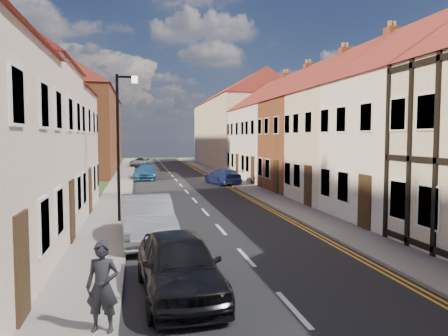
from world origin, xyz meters
TOP-DOWN VIEW (x-y plane):
  - road at (0.00, 30.00)m, footprint 7.00×90.00m
  - pavement_left at (-4.40, 30.00)m, footprint 1.80×90.00m
  - pavement_right at (4.40, 30.00)m, footprint 1.80×90.00m
  - cottage_r_white_near at (9.30, 18.10)m, footprint 8.30×6.00m
  - cottage_r_cream_mid at (9.30, 23.50)m, footprint 8.30×5.20m
  - cottage_r_pink at (9.30, 28.90)m, footprint 8.30×6.00m
  - cottage_r_white_far at (9.30, 34.30)m, footprint 8.30×5.20m
  - cottage_r_cream_far at (9.30, 39.70)m, footprint 8.30×6.00m
  - cottage_l_pink at (-9.30, 23.85)m, footprint 8.30×6.30m
  - block_right_far at (9.30, 55.00)m, footprint 8.30×24.20m
  - block_left_far at (-9.30, 50.00)m, footprint 8.30×24.20m
  - lamppost at (-3.81, 20.00)m, footprint 0.88×0.15m
  - car_near at (-2.24, 11.24)m, footprint 1.97×4.33m
  - car_mid at (-2.85, 16.61)m, footprint 1.93×4.83m
  - car_far at (-2.53, 39.20)m, footprint 2.07×4.57m
  - car_distant at (-2.74, 55.80)m, footprint 3.09×4.70m
  - pedestrian_left at (-3.76, 9.47)m, footprint 0.67×0.52m
  - car_far_b at (3.20, 34.00)m, footprint 2.54×4.49m

SIDE VIEW (x-z plane):
  - road at x=0.00m, z-range 0.00..0.02m
  - pavement_left at x=-4.40m, z-range 0.00..0.12m
  - pavement_right at x=4.40m, z-range 0.00..0.12m
  - car_distant at x=-2.74m, z-range 0.00..1.20m
  - car_far_b at x=3.20m, z-range 0.00..1.23m
  - car_far at x=-2.53m, z-range 0.00..1.30m
  - car_near at x=-2.24m, z-range 0.00..1.44m
  - car_mid at x=-2.85m, z-range 0.00..1.56m
  - pedestrian_left at x=-3.76m, z-range 0.12..1.74m
  - lamppost at x=-3.81m, z-range 0.54..6.54m
  - cottage_l_pink at x=-9.30m, z-range -0.03..8.77m
  - cottage_r_white_near at x=9.30m, z-range -0.03..8.97m
  - cottage_r_pink at x=9.30m, z-range -0.03..8.97m
  - cottage_r_cream_far at x=9.30m, z-range -0.03..8.97m
  - cottage_r_cream_mid at x=9.30m, z-range -0.02..8.98m
  - cottage_r_white_far at x=9.30m, z-range -0.02..8.98m
  - block_right_far at x=9.30m, z-range 0.04..10.54m
  - block_left_far at x=-9.30m, z-range 0.04..10.54m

